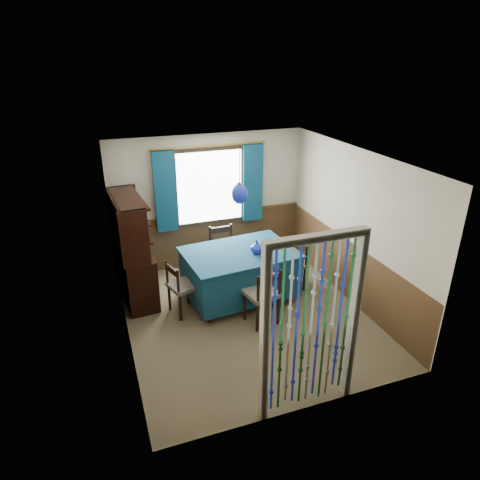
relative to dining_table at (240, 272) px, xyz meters
name	(u,v)px	position (x,y,z in m)	size (l,w,h in m)	color
floor	(247,316)	(-0.08, -0.56, -0.49)	(4.00, 4.00, 0.00)	brown
ceiling	(248,158)	(-0.08, -0.56, 2.01)	(4.00, 4.00, 0.00)	silver
wall_back	(209,202)	(-0.08, 1.44, 0.76)	(3.60, 3.60, 0.00)	#B8AF97
wall_front	(315,317)	(-0.08, -2.56, 0.76)	(3.60, 3.60, 0.00)	#B8AF97
wall_left	(120,262)	(-1.88, -0.56, 0.76)	(4.00, 4.00, 0.00)	#B8AF97
wall_right	(354,228)	(1.72, -0.56, 0.76)	(4.00, 4.00, 0.00)	#B8AF97
wainscot_back	(211,239)	(-0.08, 1.42, 0.01)	(3.60, 3.60, 0.00)	#46301A
wainscot_front	(309,373)	(-0.08, -2.55, 0.01)	(3.60, 3.60, 0.00)	#46301A
wainscot_left	(127,310)	(-1.87, -0.56, 0.01)	(4.00, 4.00, 0.00)	#46301A
wainscot_right	(348,270)	(1.70, -0.56, 0.01)	(4.00, 4.00, 0.00)	#46301A
window	(210,187)	(-0.08, 1.39, 1.06)	(1.32, 0.12, 1.42)	black
doorway	(311,330)	(-0.08, -2.50, 0.56)	(1.16, 0.12, 2.18)	silver
dining_table	(240,272)	(0.00, 0.00, 0.00)	(1.87, 1.37, 0.85)	navy
chair_near	(263,295)	(0.08, -0.81, 0.00)	(0.53, 0.52, 0.93)	black
chair_far	(224,252)	(-0.02, 0.78, 0.02)	(0.48, 0.46, 0.96)	black
chair_left	(182,286)	(-1.00, -0.12, -0.02)	(0.52, 0.54, 0.88)	black
chair_right	(295,263)	(1.03, 0.04, -0.04)	(0.47, 0.49, 0.84)	black
sideboard	(133,264)	(-1.63, 0.64, 0.12)	(0.58, 1.38, 1.76)	black
pendant_lamp	(240,194)	(0.00, 0.00, 1.34)	(0.25, 0.25, 0.83)	olive
vase_table	(257,247)	(0.24, -0.13, 0.46)	(0.19, 0.19, 0.19)	#16269A
bowl_shelf	(135,235)	(-1.57, 0.36, 0.74)	(0.24, 0.24, 0.06)	beige
vase_sideboard	(133,236)	(-1.57, 0.95, 0.47)	(0.16, 0.16, 0.16)	beige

